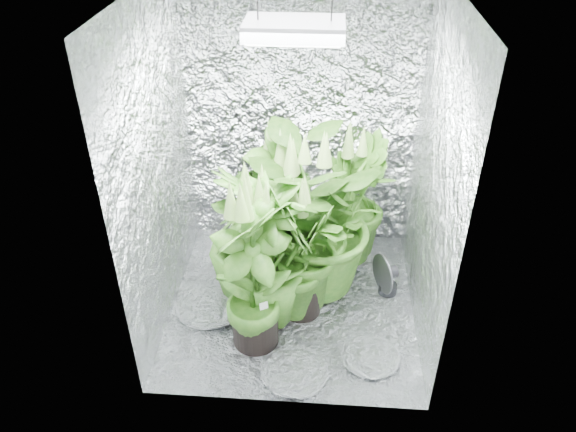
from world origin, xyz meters
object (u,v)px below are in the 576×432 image
at_px(plant_e, 314,222).
at_px(circulation_fan, 386,278).
at_px(plant_g, 302,253).
at_px(plant_a, 278,218).
at_px(plant_h, 265,255).
at_px(grow_lamp, 294,29).
at_px(plant_f, 253,276).
at_px(plant_b, 280,200).
at_px(plant_c, 354,201).
at_px(plant_d, 248,238).

relative_size(plant_e, circulation_fan, 3.64).
bearing_deg(circulation_fan, plant_g, 176.63).
relative_size(plant_a, plant_e, 0.94).
xyz_separation_m(plant_a, plant_h, (-0.04, -0.38, -0.02)).
bearing_deg(grow_lamp, plant_e, 54.22).
height_order(grow_lamp, plant_h, grow_lamp).
xyz_separation_m(plant_h, circulation_fan, (0.78, 0.26, -0.35)).
relative_size(plant_f, plant_h, 1.08).
relative_size(plant_b, circulation_fan, 3.34).
relative_size(plant_h, circulation_fan, 3.27).
distance_m(plant_c, plant_h, 0.88).
bearing_deg(plant_b, grow_lamp, -76.58).
bearing_deg(plant_d, plant_h, -55.18).
bearing_deg(plant_d, plant_a, 47.07).
distance_m(plant_d, plant_f, 0.44).
distance_m(plant_c, plant_f, 1.09).
relative_size(plant_a, plant_h, 1.05).
bearing_deg(circulation_fan, plant_b, 128.62).
distance_m(plant_d, circulation_fan, 0.98).
xyz_separation_m(plant_d, plant_g, (0.35, -0.14, 0.01)).
xyz_separation_m(plant_e, plant_g, (-0.06, -0.23, -0.08)).
height_order(plant_d, plant_e, plant_e).
relative_size(plant_d, plant_h, 0.98).
distance_m(plant_e, plant_f, 0.62).
relative_size(grow_lamp, plant_f, 0.44).
bearing_deg(plant_f, grow_lamp, 59.59).
bearing_deg(plant_h, plant_b, 87.16).
bearing_deg(plant_f, plant_b, 85.03).
xyz_separation_m(plant_b, plant_c, (0.53, 0.02, 0.00)).
xyz_separation_m(plant_b, plant_h, (-0.03, -0.66, 0.01)).
distance_m(plant_b, plant_g, 0.63).
relative_size(plant_a, plant_g, 1.07).
distance_m(grow_lamp, plant_c, 1.51).
distance_m(grow_lamp, plant_h, 1.35).
height_order(plant_b, plant_c, plant_b).
bearing_deg(plant_d, plant_e, 12.84).
bearing_deg(plant_e, plant_c, 54.73).
height_order(plant_b, plant_e, plant_e).
height_order(plant_a, plant_h, plant_a).
height_order(plant_e, plant_h, plant_e).
distance_m(plant_b, plant_f, 0.90).
bearing_deg(plant_e, plant_b, 123.99).
distance_m(plant_e, circulation_fan, 0.65).
bearing_deg(plant_a, plant_e, -20.96).
xyz_separation_m(plant_a, plant_b, (-0.01, 0.28, -0.03)).
height_order(plant_d, plant_f, plant_f).
distance_m(plant_a, plant_h, 0.38).
distance_m(plant_f, circulation_fan, 1.04).
relative_size(grow_lamp, circulation_fan, 1.56).
bearing_deg(plant_c, plant_g, -118.52).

